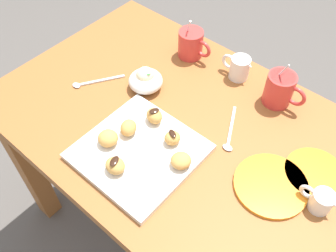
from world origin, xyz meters
The scene contains 21 objects.
ground_plane centered at (0.00, 0.00, 0.00)m, with size 8.00×8.00×0.00m, color #514C47.
dining_table centered at (0.00, 0.00, 0.57)m, with size 1.08×0.71×0.70m.
pastry_plate_square centered at (-0.01, -0.15, 0.71)m, with size 0.29×0.29×0.02m, color silver.
coffee_mug_red_left centered at (-0.16, 0.25, 0.75)m, with size 0.12×0.08×0.14m.
coffee_mug_red_right centered at (0.16, 0.25, 0.75)m, with size 0.13×0.08×0.15m.
cream_pitcher_white centered at (0.02, 0.26, 0.74)m, with size 0.10×0.06×0.07m.
ice_cream_bowl centered at (-0.17, 0.04, 0.73)m, with size 0.10×0.10×0.08m.
chocolate_sauce_pitcher centered at (0.41, 0.01, 0.73)m, with size 0.09×0.05×0.06m.
saucer_orange_left centered at (0.37, 0.09, 0.71)m, with size 0.15×0.15×0.01m, color orange.
saucer_orange_right centered at (0.30, -0.01, 0.71)m, with size 0.18×0.18×0.01m, color orange.
loose_spoon_near_saucer centered at (-0.30, -0.06, 0.70)m, with size 0.10×0.14×0.01m.
loose_spoon_by_plate centered at (0.13, 0.05, 0.70)m, with size 0.09×0.15×0.01m.
beignet_0 centered at (0.04, -0.08, 0.73)m, with size 0.04×0.04×0.04m, color #D19347.
chocolate_drizzle_0 centered at (0.04, -0.08, 0.75)m, with size 0.03×0.02×0.01m, color black.
beignet_1 centered at (-0.07, -0.13, 0.74)m, with size 0.04×0.05×0.04m, color #D19347.
beignet_2 centered at (0.10, -0.12, 0.73)m, with size 0.05×0.05×0.03m, color #D19347.
beignet_3 centered at (-0.01, -0.23, 0.73)m, with size 0.05×0.05×0.04m, color #D19347.
chocolate_drizzle_3 centered at (-0.01, -0.23, 0.75)m, with size 0.03×0.02×0.01m, color black.
beignet_4 centered at (-0.05, -0.05, 0.74)m, with size 0.04×0.05×0.04m, color #D19347.
chocolate_drizzle_4 centered at (-0.05, -0.05, 0.76)m, with size 0.03×0.02×0.01m, color black.
beignet_5 centered at (-0.09, -0.19, 0.74)m, with size 0.05×0.05×0.04m, color #D19347.
Camera 1 is at (0.41, -0.53, 1.49)m, focal length 39.38 mm.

